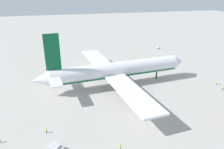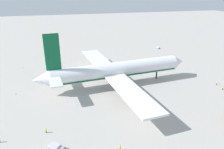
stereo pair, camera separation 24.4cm
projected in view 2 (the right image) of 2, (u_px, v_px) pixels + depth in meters
ground_plane at (117, 85)px, 99.37m from camera, size 600.00×600.00×0.00m
airliner at (115, 70)px, 96.22m from camera, size 72.08×77.32×25.56m
service_van at (56, 147)px, 58.55m from camera, size 4.48×4.34×1.97m
baggage_cart_1 at (158, 48)px, 158.80m from camera, size 2.01×3.28×1.29m
ground_worker_1 at (223, 88)px, 93.96m from camera, size 0.56×0.56×1.79m
ground_worker_3 at (120, 148)px, 58.68m from camera, size 0.45×0.45×1.77m
ground_worker_4 at (46, 131)px, 65.84m from camera, size 0.40×0.40×1.63m
ground_worker_5 at (217, 83)px, 98.75m from camera, size 0.56×0.56×1.76m
traffic_cone_0 at (176, 67)px, 121.63m from camera, size 0.36×0.36×0.55m
traffic_cone_2 at (23, 67)px, 120.59m from camera, size 0.36×0.36×0.55m
traffic_cone_3 at (81, 60)px, 133.49m from camera, size 0.36×0.36×0.55m
traffic_cone_4 at (16, 94)px, 90.08m from camera, size 0.36×0.36×0.55m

